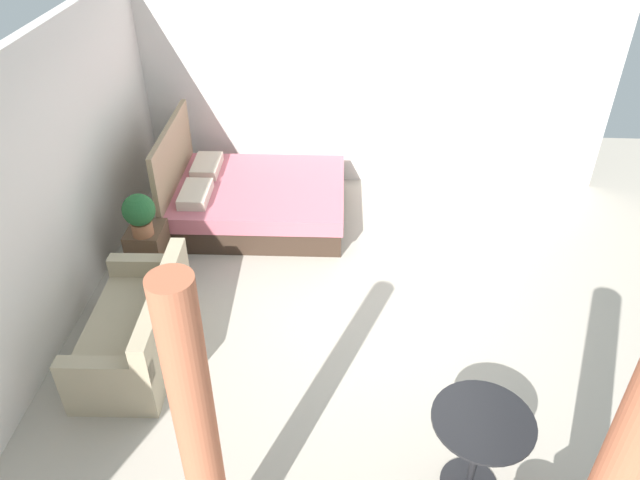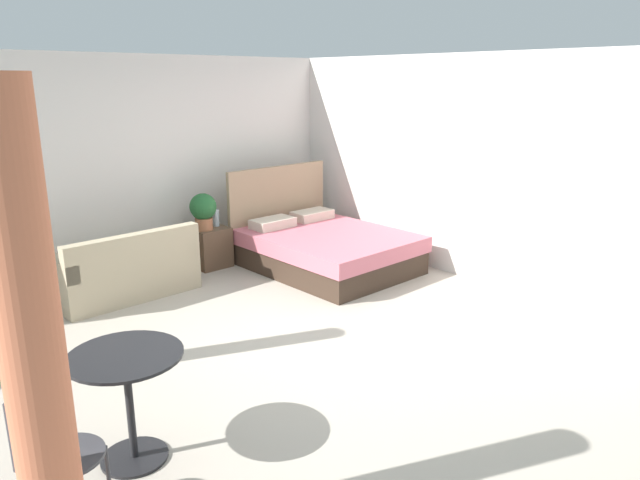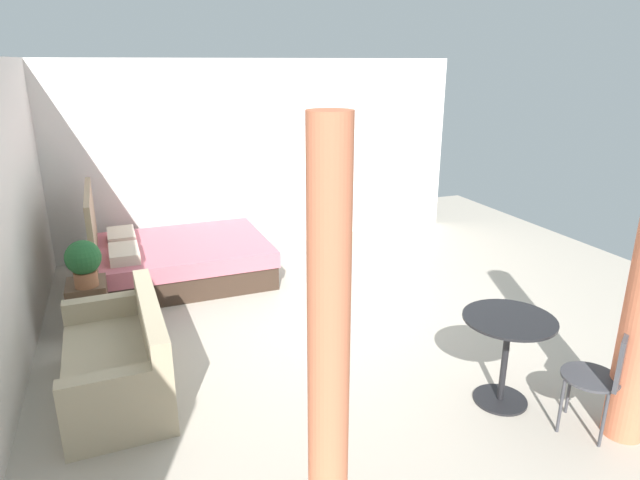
# 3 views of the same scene
# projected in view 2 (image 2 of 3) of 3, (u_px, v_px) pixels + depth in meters

# --- Properties ---
(ground_plane) EXTENTS (8.55, 8.95, 0.02)m
(ground_plane) POSITION_uv_depth(u_px,v_px,m) (294.00, 341.00, 5.47)
(ground_plane) COLOR #B2A899
(wall_back) EXTENTS (8.55, 0.12, 2.65)m
(wall_back) POSITION_uv_depth(u_px,v_px,m) (141.00, 165.00, 7.26)
(wall_back) COLOR silver
(wall_back) RESTS_ON ground
(wall_right) EXTENTS (0.12, 5.95, 2.65)m
(wall_right) POSITION_uv_depth(u_px,v_px,m) (475.00, 169.00, 6.89)
(wall_right) COLOR silver
(wall_right) RESTS_ON ground
(bed) EXTENTS (1.66, 2.08, 1.22)m
(bed) POSITION_uv_depth(u_px,v_px,m) (324.00, 247.00, 7.49)
(bed) COLOR #38281E
(bed) RESTS_ON ground
(couch) EXTENTS (1.54, 0.82, 0.77)m
(couch) POSITION_uv_depth(u_px,v_px,m) (126.00, 273.00, 6.51)
(couch) COLOR tan
(couch) RESTS_ON ground
(nightstand) EXTENTS (0.44, 0.38, 0.52)m
(nightstand) POSITION_uv_depth(u_px,v_px,m) (211.00, 247.00, 7.53)
(nightstand) COLOR brown
(nightstand) RESTS_ON ground
(potted_plant) EXTENTS (0.34, 0.34, 0.47)m
(potted_plant) POSITION_uv_depth(u_px,v_px,m) (203.00, 210.00, 7.31)
(potted_plant) COLOR #935B3D
(potted_plant) RESTS_ON nightstand
(vase) EXTENTS (0.08, 0.08, 0.22)m
(vase) POSITION_uv_depth(u_px,v_px,m) (216.00, 218.00, 7.54)
(vase) COLOR silver
(vase) RESTS_ON nightstand
(balcony_table) EXTENTS (0.71, 0.71, 0.74)m
(balcony_table) POSITION_uv_depth(u_px,v_px,m) (128.00, 387.00, 3.63)
(balcony_table) COLOR black
(balcony_table) RESTS_ON ground
(cafe_chair_near_window) EXTENTS (0.56, 0.56, 0.84)m
(cafe_chair_near_window) POSITION_uv_depth(u_px,v_px,m) (54.00, 455.00, 2.98)
(cafe_chair_near_window) COLOR #3F3F44
(cafe_chair_near_window) RESTS_ON ground
(curtain_left) EXTENTS (0.28, 0.28, 2.40)m
(curtain_left) POSITION_uv_depth(u_px,v_px,m) (32.00, 349.00, 2.61)
(curtain_left) COLOR #D1704C
(curtain_left) RESTS_ON ground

